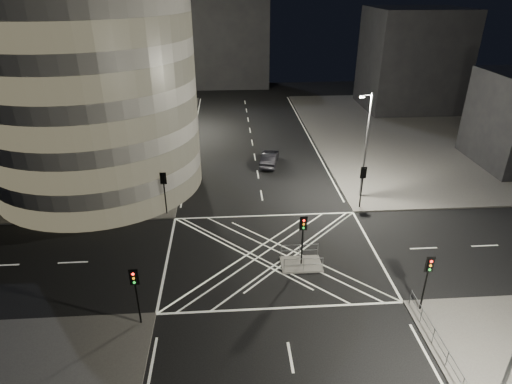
{
  "coord_description": "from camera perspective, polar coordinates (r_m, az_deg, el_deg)",
  "views": [
    {
      "loc": [
        -3.13,
        -27.09,
        19.09
      ],
      "look_at": [
        -0.91,
        4.83,
        3.0
      ],
      "focal_mm": 30.0,
      "sensor_mm": 36.0,
      "label": 1
    }
  ],
  "objects": [
    {
      "name": "ground",
      "position": [
        33.29,
        2.17,
        -8.32
      ],
      "size": [
        120.0,
        120.0,
        0.0
      ],
      "primitive_type": "plane",
      "color": "black",
      "rests_on": "ground"
    },
    {
      "name": "sidewalk_far_left",
      "position": [
        62.9,
        -28.19,
        5.88
      ],
      "size": [
        42.0,
        42.0,
        0.15
      ],
      "primitive_type": "cube",
      "color": "#4F4D4A",
      "rests_on": "ground"
    },
    {
      "name": "sidewalk_far_right",
      "position": [
        65.73,
        25.72,
        7.21
      ],
      "size": [
        42.0,
        42.0,
        0.15
      ],
      "primitive_type": "cube",
      "color": "#4F4D4A",
      "rests_on": "ground"
    },
    {
      "name": "central_island",
      "position": [
        32.29,
        6.03,
        -9.55
      ],
      "size": [
        3.0,
        2.0,
        0.15
      ],
      "primitive_type": "cube",
      "color": "slate",
      "rests_on": "ground"
    },
    {
      "name": "office_tower_curved",
      "position": [
        49.51,
        -25.94,
        16.71
      ],
      "size": [
        30.0,
        29.0,
        27.2
      ],
      "color": "gray",
      "rests_on": "sidewalk_far_left"
    },
    {
      "name": "office_block_rear",
      "position": [
        72.06,
        -20.26,
        18.85
      ],
      "size": [
        24.0,
        16.0,
        22.0
      ],
      "primitive_type": "cube",
      "color": "gray",
      "rests_on": "sidewalk_far_left"
    },
    {
      "name": "building_right_far",
      "position": [
        74.03,
        20.09,
        16.28
      ],
      "size": [
        14.0,
        12.0,
        15.0
      ],
      "primitive_type": "cube",
      "color": "black",
      "rests_on": "sidewalk_far_right"
    },
    {
      "name": "building_far_end",
      "position": [
        85.69,
        -4.82,
        19.84
      ],
      "size": [
        18.0,
        8.0,
        18.0
      ],
      "primitive_type": "cube",
      "color": "black",
      "rests_on": "ground"
    },
    {
      "name": "tree_a",
      "position": [
        39.65,
        -14.43,
        4.1
      ],
      "size": [
        4.62,
        4.62,
        6.92
      ],
      "color": "black",
      "rests_on": "sidewalk_far_left"
    },
    {
      "name": "tree_b",
      "position": [
        45.08,
        -13.28,
        7.41
      ],
      "size": [
        3.96,
        3.96,
        6.88
      ],
      "color": "black",
      "rests_on": "sidewalk_far_left"
    },
    {
      "name": "tree_c",
      "position": [
        50.8,
        -12.31,
        9.37
      ],
      "size": [
        4.33,
        4.33,
        6.83
      ],
      "color": "black",
      "rests_on": "sidewalk_far_left"
    },
    {
      "name": "tree_d",
      "position": [
        56.29,
        -11.64,
        12.04
      ],
      "size": [
        4.42,
        4.42,
        7.76
      ],
      "color": "black",
      "rests_on": "sidewalk_far_left"
    },
    {
      "name": "tree_e",
      "position": [
        62.25,
        -10.94,
        12.78
      ],
      "size": [
        3.49,
        3.49,
        6.49
      ],
      "color": "black",
      "rests_on": "sidewalk_far_left"
    },
    {
      "name": "traffic_signal_fl",
      "position": [
        37.98,
        -12.17,
        0.85
      ],
      "size": [
        0.55,
        0.22,
        4.0
      ],
      "color": "black",
      "rests_on": "sidewalk_far_left"
    },
    {
      "name": "traffic_signal_nl",
      "position": [
        26.56,
        -15.77,
        -12.02
      ],
      "size": [
        0.55,
        0.22,
        4.0
      ],
      "color": "black",
      "rests_on": "sidewalk_near_left"
    },
    {
      "name": "traffic_signal_fr",
      "position": [
        39.4,
        14.03,
        1.61
      ],
      "size": [
        0.55,
        0.22,
        4.0
      ],
      "color": "black",
      "rests_on": "sidewalk_far_right"
    },
    {
      "name": "traffic_signal_nr",
      "position": [
        28.56,
        21.91,
        -10.05
      ],
      "size": [
        0.55,
        0.22,
        4.0
      ],
      "color": "black",
      "rests_on": "sidewalk_near_right"
    },
    {
      "name": "traffic_signal_island",
      "position": [
        30.71,
        6.28,
        -5.27
      ],
      "size": [
        0.55,
        0.22,
        4.0
      ],
      "color": "black",
      "rests_on": "central_island"
    },
    {
      "name": "street_lamp_left_near",
      "position": [
        41.85,
        -12.52,
        7.16
      ],
      "size": [
        1.25,
        0.25,
        10.0
      ],
      "color": "slate",
      "rests_on": "sidewalk_far_left"
    },
    {
      "name": "street_lamp_left_far",
      "position": [
        59.02,
        -10.27,
        13.01
      ],
      "size": [
        1.25,
        0.25,
        10.0
      ],
      "color": "slate",
      "rests_on": "sidewalk_far_left"
    },
    {
      "name": "street_lamp_right_far",
      "position": [
        40.55,
        14.41,
        6.32
      ],
      "size": [
        1.25,
        0.25,
        10.0
      ],
      "color": "slate",
      "rests_on": "sidewalk_far_right"
    },
    {
      "name": "railing_near_right",
      "position": [
        26.31,
        24.95,
        -20.88
      ],
      "size": [
        0.06,
        11.7,
        1.1
      ],
      "primitive_type": "cube",
      "color": "slate",
      "rests_on": "sidewalk_near_right"
    },
    {
      "name": "railing_island_south",
      "position": [
        31.21,
        6.35,
        -9.6
      ],
      "size": [
        2.8,
        0.06,
        1.1
      ],
      "primitive_type": "cube",
      "color": "slate",
      "rests_on": "central_island"
    },
    {
      "name": "railing_island_north",
      "position": [
        32.65,
        5.82,
        -7.74
      ],
      "size": [
        2.8,
        0.06,
        1.1
      ],
      "primitive_type": "cube",
      "color": "slate",
      "rests_on": "central_island"
    },
    {
      "name": "sedan",
      "position": [
        48.46,
        1.81,
        4.5
      ],
      "size": [
        2.72,
        5.07,
        1.59
      ],
      "primitive_type": "imported",
      "rotation": [
        0.0,
        0.0,
        2.92
      ],
      "color": "black",
      "rests_on": "ground"
    }
  ]
}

